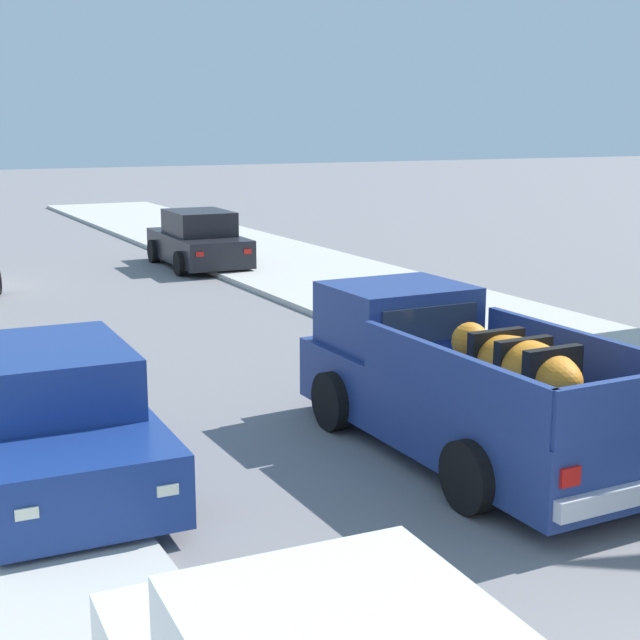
{
  "coord_description": "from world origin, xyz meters",
  "views": [
    {
      "loc": [
        -5.26,
        -2.19,
        3.87
      ],
      "look_at": [
        0.43,
        9.05,
        1.2
      ],
      "focal_mm": 52.56,
      "sensor_mm": 36.0,
      "label": 1
    }
  ],
  "objects": [
    {
      "name": "pickup_truck",
      "position": [
        1.07,
        6.61,
        0.81
      ],
      "size": [
        2.25,
        5.22,
        1.8
      ],
      "color": "navy",
      "rests_on": "ground"
    },
    {
      "name": "car_left_far",
      "position": [
        -3.44,
        7.69,
        0.71
      ],
      "size": [
        2.13,
        4.31,
        1.54
      ],
      "color": "navy",
      "rests_on": "ground"
    },
    {
      "name": "car_left_mid",
      "position": [
        3.22,
        21.87,
        0.71
      ],
      "size": [
        2.14,
        4.31,
        1.54
      ],
      "color": "black",
      "rests_on": "ground"
    },
    {
      "name": "curb_right",
      "position": [
        4.41,
        12.0,
        0.05
      ],
      "size": [
        0.16,
        60.0,
        0.1
      ],
      "primitive_type": "cube",
      "color": "silver",
      "rests_on": "ground"
    },
    {
      "name": "sidewalk_right",
      "position": [
        5.35,
        12.0,
        0.06
      ],
      "size": [
        4.68,
        60.0,
        0.12
      ],
      "primitive_type": "cube",
      "color": "beige",
      "rests_on": "ground"
    }
  ]
}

